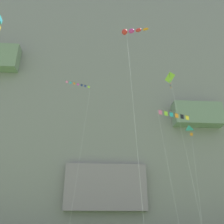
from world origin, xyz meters
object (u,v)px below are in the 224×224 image
kite_diamond_high_left (172,88)px  kite_windsock_low_right (131,32)px  kite_banner_front_field (78,98)px  kite_delta_high_right (195,136)px  kite_banner_upper_right (174,118)px

kite_diamond_high_left → kite_windsock_low_right: bearing=-141.5°
kite_banner_front_field → kite_delta_high_right: 17.95m
kite_banner_upper_right → kite_delta_high_right: kite_banner_upper_right is taller
kite_banner_front_field → kite_delta_high_right: (16.11, -3.65, -7.02)m
kite_banner_front_field → kite_diamond_high_left: bearing=-41.3°
kite_banner_front_field → kite_delta_high_right: size_ratio=1.62×
kite_diamond_high_left → kite_banner_upper_right: bearing=72.5°
kite_banner_upper_right → kite_diamond_high_left: bearing=-107.5°
kite_banner_upper_right → kite_delta_high_right: bearing=30.6°
kite_banner_front_field → kite_windsock_low_right: 15.55m
kite_banner_front_field → kite_delta_high_right: kite_banner_front_field is taller
kite_banner_upper_right → kite_delta_high_right: 4.13m
kite_diamond_high_left → kite_windsock_low_right: 7.87m
kite_banner_upper_right → kite_windsock_low_right: kite_windsock_low_right is taller
kite_diamond_high_left → kite_delta_high_right: size_ratio=1.35×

